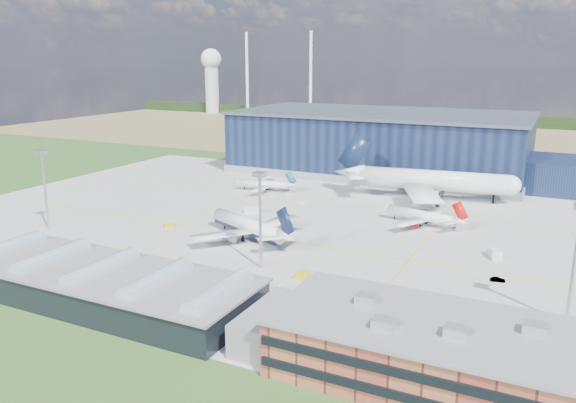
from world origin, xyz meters
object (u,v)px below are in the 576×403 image
object	(u,v)px
airliner_widebody	(434,170)
gse_van_b	(495,253)
airliner_regional	(263,181)
gse_cart_a	(304,202)
hangar	(386,146)
light_mast_west	(44,177)
gse_tug_a	(302,275)
car_b	(498,280)
gse_van_c	(313,305)
airliner_navy	(248,218)
ops_building	(423,349)
airliner_red	(421,210)
gse_tug_b	(169,226)
gse_van_a	(253,209)
light_mast_center	(260,204)

from	to	relation	value
airliner_widebody	gse_van_b	size ratio (longest dim) A/B	12.28
airliner_regional	gse_cart_a	size ratio (longest dim) A/B	8.60
airliner_regional	gse_cart_a	world-z (taller)	airliner_regional
hangar	gse_van_b	bearing A→B (deg)	-59.12
light_mast_west	gse_tug_a	size ratio (longest dim) A/B	6.62
gse_van_b	car_b	xyz separation A→B (m)	(2.52, -15.90, -0.68)
light_mast_west	gse_van_c	world-z (taller)	light_mast_west
hangar	gse_van_c	xyz separation A→B (m)	(27.60, -140.60, -10.39)
airliner_navy	car_b	bearing A→B (deg)	-158.85
hangar	ops_building	distance (m)	163.51
airliner_red	gse_van_c	bearing A→B (deg)	100.52
light_mast_west	gse_cart_a	distance (m)	81.48
ops_building	gse_tug_a	distance (m)	44.32
airliner_navy	gse_tug_b	world-z (taller)	airliner_navy
hangar	gse_tug_a	xyz separation A→B (m)	(18.51, -126.30, -10.89)
car_b	light_mast_west	bearing A→B (deg)	84.60
light_mast_west	airliner_navy	bearing A→B (deg)	17.81
airliner_widebody	light_mast_west	bearing A→B (deg)	-144.28
light_mast_west	airliner_navy	distance (m)	59.60
light_mast_west	car_b	size ratio (longest dim) A/B	7.26
gse_cart_a	gse_van_b	xyz separation A→B (m)	(64.77, -27.86, 0.60)
hangar	gse_tug_a	bearing A→B (deg)	-81.66
hangar	gse_van_a	bearing A→B (deg)	-102.45
airliner_navy	gse_van_c	distance (m)	48.45
gse_van_a	hangar	bearing A→B (deg)	-25.65
gse_van_c	hangar	bearing A→B (deg)	32.21
airliner_red	gse_van_c	size ratio (longest dim) A/B	5.39
airliner_widebody	gse_van_c	size ratio (longest dim) A/B	12.66
gse_tug_a	car_b	distance (m)	43.33
ops_building	gse_tug_b	distance (m)	96.69
ops_building	gse_tug_a	bearing A→B (deg)	139.76
light_mast_center	gse_van_a	world-z (taller)	light_mast_center
gse_van_c	car_b	bearing A→B (deg)	-23.33
gse_tug_b	car_b	xyz separation A→B (m)	(90.92, -0.75, -0.05)
light_mast_center	gse_tug_b	xyz separation A→B (m)	(-39.77, 16.30, -14.86)
airliner_regional	gse_tug_a	xyz separation A→B (m)	(48.94, -71.50, -3.20)
airliner_regional	airliner_widebody	bearing A→B (deg)	-176.69
gse_cart_a	gse_tug_b	bearing A→B (deg)	-119.22
light_mast_west	gse_tug_a	xyz separation A→B (m)	(81.32, -1.50, -14.71)
ops_building	airliner_widebody	bearing A→B (deg)	101.49
gse_tug_a	gse_van_a	bearing A→B (deg)	137.72
gse_van_a	gse_van_b	bearing A→B (deg)	-110.82
light_mast_west	airliner_regional	size ratio (longest dim) A/B	0.96
ops_building	airliner_widebody	distance (m)	117.50
car_b	airliner_widebody	bearing A→B (deg)	10.31
hangar	light_mast_center	world-z (taller)	hangar
airliner_regional	gse_van_b	xyz separation A→B (m)	(86.25, -38.55, -2.72)
airliner_regional	gse_van_b	world-z (taller)	airliner_regional
light_mast_west	light_mast_center	world-z (taller)	same
gse_tug_a	airliner_widebody	bearing A→B (deg)	90.18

